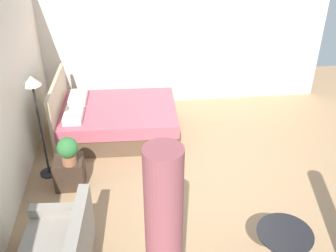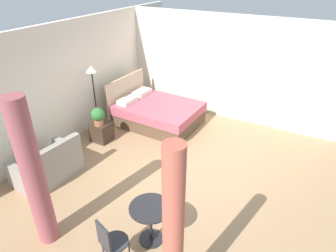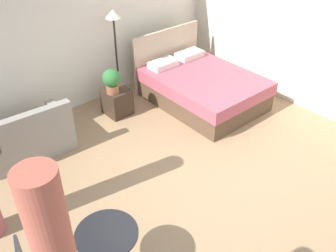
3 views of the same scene
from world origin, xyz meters
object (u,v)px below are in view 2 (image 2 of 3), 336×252
at_px(couch, 48,166).
at_px(floor_lamp, 93,82).
at_px(bed, 156,112).
at_px(nightstand, 102,132).
at_px(potted_plant, 98,116).
at_px(balcony_table, 151,217).
at_px(cafe_chair_near_window, 110,241).

bearing_deg(couch, floor_lamp, 12.26).
bearing_deg(couch, bed, -11.93).
height_order(nightstand, potted_plant, potted_plant).
relative_size(floor_lamp, balcony_table, 2.57).
height_order(nightstand, cafe_chair_near_window, cafe_chair_near_window).
distance_m(couch, balcony_table, 2.67).
xyz_separation_m(nightstand, balcony_table, (-2.01, -2.69, 0.24)).
height_order(nightstand, floor_lamp, floor_lamp).
xyz_separation_m(nightstand, cafe_chair_near_window, (-2.71, -2.47, 0.31)).
bearing_deg(bed, couch, 168.07).
relative_size(potted_plant, floor_lamp, 0.25).
distance_m(couch, floor_lamp, 2.34).
relative_size(floor_lamp, cafe_chair_near_window, 1.96).
bearing_deg(floor_lamp, nightstand, -129.84).
distance_m(potted_plant, balcony_table, 3.28).
bearing_deg(nightstand, floor_lamp, 50.16).
bearing_deg(couch, nightstand, 1.51).
height_order(potted_plant, balcony_table, potted_plant).
distance_m(balcony_table, cafe_chair_near_window, 0.74).
height_order(nightstand, balcony_table, balcony_table).
relative_size(couch, balcony_table, 1.90).
distance_m(bed, nightstand, 1.62).
relative_size(bed, potted_plant, 4.99).
height_order(floor_lamp, cafe_chair_near_window, floor_lamp).
bearing_deg(floor_lamp, potted_plant, -134.36).
bearing_deg(potted_plant, floor_lamp, 45.64).
height_order(bed, floor_lamp, floor_lamp).
bearing_deg(bed, potted_plant, 156.74).
bearing_deg(potted_plant, bed, -23.26).
distance_m(nightstand, floor_lamp, 1.23).
xyz_separation_m(potted_plant, balcony_table, (-1.91, -2.65, -0.26)).
distance_m(bed, couch, 3.22).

